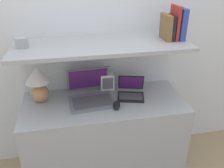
{
  "coord_description": "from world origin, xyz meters",
  "views": [
    {
      "loc": [
        -0.25,
        -1.35,
        1.78
      ],
      "look_at": [
        0.06,
        0.28,
        0.92
      ],
      "focal_mm": 38.0,
      "sensor_mm": 36.0,
      "label": 1
    }
  ],
  "objects": [
    {
      "name": "book_black",
      "position": [
        0.54,
        0.35,
        1.33
      ],
      "size": [
        0.03,
        0.16,
        0.18
      ],
      "color": "black",
      "rests_on": "shelf"
    },
    {
      "name": "shelf",
      "position": [
        0.0,
        0.35,
        1.22
      ],
      "size": [
        1.32,
        0.51,
        0.03
      ],
      "color": "#999EA3",
      "rests_on": "back_riser"
    },
    {
      "name": "desk",
      "position": [
        0.0,
        0.28,
        0.38
      ],
      "size": [
        1.32,
        0.56,
        0.76
      ],
      "color": "#999EA3",
      "rests_on": "ground_plane"
    },
    {
      "name": "laptop_small",
      "position": [
        0.24,
        0.33,
        0.8
      ],
      "size": [
        0.26,
        0.26,
        0.17
      ],
      "color": "black",
      "rests_on": "desk"
    },
    {
      "name": "book_brown",
      "position": [
        0.5,
        0.35,
        1.34
      ],
      "size": [
        0.04,
        0.17,
        0.19
      ],
      "color": "brown",
      "rests_on": "shelf"
    },
    {
      "name": "table_lamp",
      "position": [
        -0.51,
        0.39,
        0.94
      ],
      "size": [
        0.19,
        0.19,
        0.31
      ],
      "color": "#B27A4C",
      "rests_on": "desk"
    },
    {
      "name": "shelf_gadget",
      "position": [
        -0.57,
        0.35,
        1.27
      ],
      "size": [
        0.08,
        0.06,
        0.07
      ],
      "color": "#99999E",
      "rests_on": "shelf"
    },
    {
      "name": "book_red",
      "position": [
        0.57,
        0.35,
        1.37
      ],
      "size": [
        0.02,
        0.16,
        0.26
      ],
      "color": "#A82823",
      "rests_on": "shelf"
    },
    {
      "name": "laptop_large",
      "position": [
        -0.1,
        0.34,
        0.81
      ],
      "size": [
        0.38,
        0.38,
        0.25
      ],
      "color": "slate",
      "rests_on": "desk"
    },
    {
      "name": "computer_mouse",
      "position": [
        0.08,
        0.18,
        0.79
      ],
      "size": [
        0.09,
        0.13,
        0.04
      ],
      "color": "black",
      "rests_on": "desk"
    },
    {
      "name": "book_blue",
      "position": [
        0.61,
        0.35,
        1.36
      ],
      "size": [
        0.04,
        0.18,
        0.24
      ],
      "color": "#284293",
      "rests_on": "shelf"
    },
    {
      "name": "back_riser",
      "position": [
        0.0,
        0.58,
        0.61
      ],
      "size": [
        1.32,
        0.04,
        1.21
      ],
      "color": "silver",
      "rests_on": "ground_plane"
    },
    {
      "name": "wall_back",
      "position": [
        0.0,
        0.63,
        1.2
      ],
      "size": [
        6.0,
        0.05,
        2.4
      ],
      "color": "silver",
      "rests_on": "ground_plane"
    },
    {
      "name": "router_box",
      "position": [
        0.06,
        0.48,
        0.84
      ],
      "size": [
        0.12,
        0.07,
        0.15
      ],
      "color": "white",
      "rests_on": "desk"
    }
  ]
}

